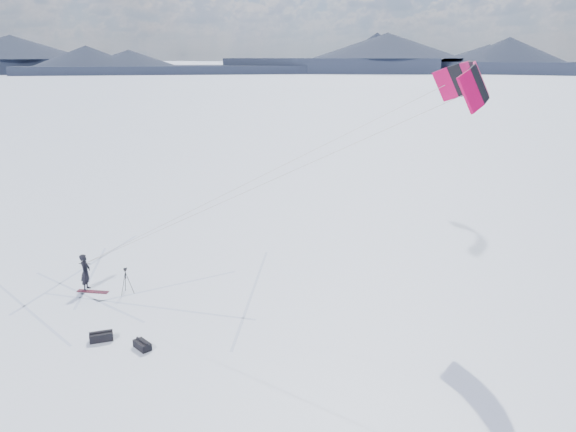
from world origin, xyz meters
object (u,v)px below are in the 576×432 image
(snowboard, at_px, (93,292))
(tripod, at_px, (126,277))
(snowkiter, at_px, (87,289))
(gear_bag_a, at_px, (101,336))
(gear_bag_b, at_px, (142,345))

(snowboard, relative_size, tripod, 1.19)
(tripod, bearing_deg, snowkiter, 168.74)
(snowboard, bearing_deg, snowkiter, 149.79)
(snowkiter, distance_m, tripod, 2.17)
(gear_bag_a, height_order, gear_bag_b, gear_bag_a)
(snowboard, distance_m, gear_bag_a, 4.89)
(snowkiter, distance_m, gear_bag_a, 5.29)
(gear_bag_a, bearing_deg, snowboard, 93.59)
(gear_bag_b, bearing_deg, snowboard, 171.28)
(snowboard, relative_size, gear_bag_a, 1.59)
(snowkiter, relative_size, gear_bag_a, 1.85)
(tripod, height_order, gear_bag_a, tripod)
(tripod, bearing_deg, gear_bag_b, -66.78)
(snowkiter, height_order, snowboard, snowkiter)
(snowboard, height_order, gear_bag_b, gear_bag_b)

